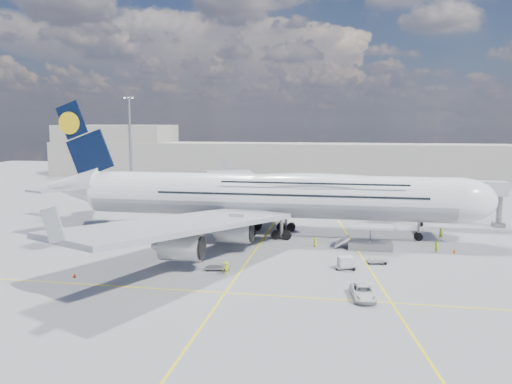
% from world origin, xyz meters
% --- Properties ---
extents(ground, '(300.00, 300.00, 0.00)m').
position_xyz_m(ground, '(0.00, 0.00, 0.00)').
color(ground, gray).
rests_on(ground, ground).
extents(taxi_line_main, '(0.25, 220.00, 0.01)m').
position_xyz_m(taxi_line_main, '(0.00, 0.00, 0.01)').
color(taxi_line_main, '#FFED0D').
rests_on(taxi_line_main, ground).
extents(taxi_line_cross, '(120.00, 0.25, 0.01)m').
position_xyz_m(taxi_line_cross, '(0.00, -20.00, 0.01)').
color(taxi_line_cross, '#FFED0D').
rests_on(taxi_line_cross, ground).
extents(taxi_line_diag, '(14.16, 99.06, 0.01)m').
position_xyz_m(taxi_line_diag, '(14.00, 10.00, 0.01)').
color(taxi_line_diag, '#FFED0D').
rests_on(taxi_line_diag, ground).
extents(airliner, '(77.26, 79.15, 23.71)m').
position_xyz_m(airliner, '(0.26, 10.00, 6.87)').
color(airliner, white).
rests_on(airliner, ground).
extents(jet_bridge, '(18.80, 12.10, 8.50)m').
position_xyz_m(jet_bridge, '(29.81, 20.94, 6.85)').
color(jet_bridge, '#B7B7BC').
rests_on(jet_bridge, ground).
extents(cargo_loader, '(8.53, 3.20, 3.67)m').
position_xyz_m(cargo_loader, '(16.82, 2.89, 1.25)').
color(cargo_loader, silver).
rests_on(cargo_loader, ground).
extents(light_mast, '(3.00, 0.70, 25.50)m').
position_xyz_m(light_mast, '(-40.00, 45.00, 13.21)').
color(light_mast, gray).
rests_on(light_mast, ground).
extents(terminal, '(180.00, 16.00, 12.00)m').
position_xyz_m(terminal, '(0.00, 95.00, 6.00)').
color(terminal, '#B2AD9E').
rests_on(terminal, ground).
extents(hangar, '(40.00, 22.00, 18.00)m').
position_xyz_m(hangar, '(-70.00, 100.00, 9.00)').
color(hangar, '#B2AD9E').
rests_on(hangar, ground).
extents(tree_line, '(160.00, 6.00, 8.00)m').
position_xyz_m(tree_line, '(40.00, 140.00, 4.00)').
color(tree_line, '#193814').
rests_on(tree_line, ground).
extents(dolly_row_a, '(3.17, 1.92, 1.91)m').
position_xyz_m(dolly_row_a, '(-22.42, -2.68, 1.03)').
color(dolly_row_a, gray).
rests_on(dolly_row_a, ground).
extents(dolly_row_b, '(3.26, 2.60, 1.83)m').
position_xyz_m(dolly_row_b, '(-19.86, -0.50, 0.98)').
color(dolly_row_b, gray).
rests_on(dolly_row_b, ground).
extents(dolly_row_c, '(3.33, 2.20, 0.45)m').
position_xyz_m(dolly_row_c, '(-2.97, -11.67, 0.35)').
color(dolly_row_c, gray).
rests_on(dolly_row_c, ground).
extents(dolly_back, '(3.56, 2.58, 0.47)m').
position_xyz_m(dolly_back, '(-19.98, 3.65, 0.36)').
color(dolly_back, gray).
rests_on(dolly_back, ground).
extents(dolly_nose_far, '(2.95, 2.02, 0.40)m').
position_xyz_m(dolly_nose_far, '(17.57, -4.91, 0.31)').
color(dolly_nose_far, gray).
rests_on(dolly_nose_far, ground).
extents(dolly_nose_near, '(3.00, 2.28, 1.69)m').
position_xyz_m(dolly_nose_near, '(13.35, -8.39, 0.91)').
color(dolly_nose_near, gray).
rests_on(dolly_nose_near, ground).
extents(baggage_tug, '(3.44, 2.34, 1.97)m').
position_xyz_m(baggage_tug, '(-12.67, -1.10, 0.87)').
color(baggage_tug, white).
rests_on(baggage_tug, ground).
extents(catering_truck_inner, '(6.71, 2.73, 3.98)m').
position_xyz_m(catering_truck_inner, '(-4.93, 24.06, 1.88)').
color(catering_truck_inner, gray).
rests_on(catering_truck_inner, ground).
extents(catering_truck_outer, '(6.85, 4.15, 3.81)m').
position_xyz_m(catering_truck_outer, '(-23.27, 37.56, 1.77)').
color(catering_truck_outer, gray).
rests_on(catering_truck_outer, ground).
extents(service_van, '(2.99, 5.43, 1.44)m').
position_xyz_m(service_van, '(15.21, -19.18, 0.72)').
color(service_van, silver).
rests_on(service_van, ground).
extents(crew_nose, '(0.83, 0.67, 1.97)m').
position_xyz_m(crew_nose, '(28.62, 10.92, 0.98)').
color(crew_nose, '#A5E518').
rests_on(crew_nose, ground).
extents(crew_loader, '(1.03, 1.07, 1.73)m').
position_xyz_m(crew_loader, '(26.51, 2.52, 0.87)').
color(crew_loader, '#CDFF1A').
rests_on(crew_loader, ground).
extents(crew_wing, '(0.97, 1.23, 1.95)m').
position_xyz_m(crew_wing, '(-18.61, -0.11, 0.97)').
color(crew_wing, '#A4E818').
rests_on(crew_wing, ground).
extents(crew_van, '(0.87, 0.86, 1.51)m').
position_xyz_m(crew_van, '(8.71, 2.85, 0.76)').
color(crew_van, yellow).
rests_on(crew_van, ground).
extents(crew_tug, '(1.27, 0.94, 1.76)m').
position_xyz_m(crew_tug, '(-1.38, -13.56, 0.88)').
color(crew_tug, '#E6F619').
rests_on(crew_tug, ground).
extents(cone_nose, '(0.49, 0.49, 0.63)m').
position_xyz_m(cone_nose, '(29.11, 2.70, 0.30)').
color(cone_nose, '#FB420D').
rests_on(cone_nose, ground).
extents(cone_wing_left_inner, '(0.39, 0.39, 0.49)m').
position_xyz_m(cone_wing_left_inner, '(-9.86, 23.51, 0.24)').
color(cone_wing_left_inner, '#FB420D').
rests_on(cone_wing_left_inner, ground).
extents(cone_wing_left_outer, '(0.40, 0.40, 0.51)m').
position_xyz_m(cone_wing_left_outer, '(-7.35, 39.40, 0.25)').
color(cone_wing_left_outer, '#FB420D').
rests_on(cone_wing_left_outer, ground).
extents(cone_wing_right_inner, '(0.39, 0.39, 0.50)m').
position_xyz_m(cone_wing_right_inner, '(-10.46, -0.96, 0.24)').
color(cone_wing_right_inner, '#FB420D').
rests_on(cone_wing_right_inner, ground).
extents(cone_wing_right_outer, '(0.44, 0.44, 0.55)m').
position_xyz_m(cone_wing_right_outer, '(-19.70, -17.82, 0.27)').
color(cone_wing_right_outer, '#FB420D').
rests_on(cone_wing_right_outer, ground).
extents(cone_tail, '(0.39, 0.39, 0.49)m').
position_xyz_m(cone_tail, '(-41.51, 11.78, 0.24)').
color(cone_tail, '#FB420D').
rests_on(cone_tail, ground).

